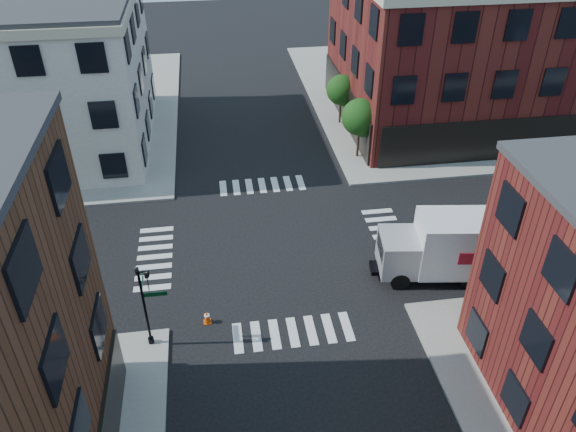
# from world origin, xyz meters

# --- Properties ---
(ground) EXTENTS (120.00, 120.00, 0.00)m
(ground) POSITION_xyz_m (0.00, 0.00, 0.00)
(ground) COLOR black
(ground) RESTS_ON ground
(sidewalk_ne) EXTENTS (30.00, 30.00, 0.15)m
(sidewalk_ne) POSITION_xyz_m (21.00, 21.00, 0.07)
(sidewalk_ne) COLOR gray
(sidewalk_ne) RESTS_ON ground
(sidewalk_nw) EXTENTS (30.00, 30.00, 0.15)m
(sidewalk_nw) POSITION_xyz_m (-21.00, 21.00, 0.07)
(sidewalk_nw) COLOR gray
(sidewalk_nw) RESTS_ON ground
(building_ne) EXTENTS (25.00, 16.00, 12.00)m
(building_ne) POSITION_xyz_m (20.50, 16.00, 6.00)
(building_ne) COLOR #471112
(building_ne) RESTS_ON ground
(tree_near) EXTENTS (2.69, 2.69, 4.49)m
(tree_near) POSITION_xyz_m (7.56, 9.98, 3.16)
(tree_near) COLOR black
(tree_near) RESTS_ON ground
(tree_far) EXTENTS (2.43, 2.43, 4.07)m
(tree_far) POSITION_xyz_m (7.56, 15.98, 2.87)
(tree_far) COLOR black
(tree_far) RESTS_ON ground
(signal_pole) EXTENTS (1.29, 1.24, 4.60)m
(signal_pole) POSITION_xyz_m (-6.72, -6.68, 2.86)
(signal_pole) COLOR black
(signal_pole) RESTS_ON ground
(box_truck) EXTENTS (8.52, 3.57, 3.77)m
(box_truck) POSITION_xyz_m (9.46, -4.00, 1.96)
(box_truck) COLOR silver
(box_truck) RESTS_ON ground
(traffic_cone) EXTENTS (0.42, 0.42, 0.71)m
(traffic_cone) POSITION_xyz_m (-4.12, -5.70, 0.34)
(traffic_cone) COLOR #D44609
(traffic_cone) RESTS_ON ground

